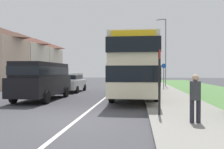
{
  "coord_description": "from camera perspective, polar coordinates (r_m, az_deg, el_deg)",
  "views": [
    {
      "loc": [
        2.22,
        -8.3,
        1.76
      ],
      "look_at": [
        0.79,
        4.4,
        1.6
      ],
      "focal_mm": 37.82,
      "sensor_mm": 36.0,
      "label": 1
    }
  ],
  "objects": [
    {
      "name": "lane_marking_centre",
      "position": [
        16.54,
        -1.32,
        -5.38
      ],
      "size": [
        0.14,
        60.0,
        0.01
      ],
      "primitive_type": "cube",
      "color": "silver",
      "rests_on": "ground_plane"
    },
    {
      "name": "pavement_near_side",
      "position": [
        14.54,
        14.3,
        -6.02
      ],
      "size": [
        3.2,
        68.0,
        0.12
      ],
      "primitive_type": "cube",
      "color": "gray",
      "rests_on": "ground_plane"
    },
    {
      "name": "parked_car_white",
      "position": [
        20.68,
        -9.98,
        -1.69
      ],
      "size": [
        1.99,
        4.31,
        1.62
      ],
      "color": "silver",
      "rests_on": "ground_plane"
    },
    {
      "name": "street_lamp_mid",
      "position": [
        26.97,
        12.62,
        6.22
      ],
      "size": [
        1.14,
        0.2,
        7.6
      ],
      "color": "slate",
      "rests_on": "ground_plane"
    },
    {
      "name": "cycle_route_sign",
      "position": [
        23.05,
        12.39,
        -0.13
      ],
      "size": [
        0.44,
        0.08,
        2.52
      ],
      "color": "slate",
      "rests_on": "ground_plane"
    },
    {
      "name": "ground_plane",
      "position": [
        8.77,
        -8.51,
        -10.87
      ],
      "size": [
        120.0,
        120.0,
        0.0
      ],
      "primitive_type": "plane",
      "color": "#424247"
    },
    {
      "name": "house_terrace_far_side",
      "position": [
        32.68,
        -22.26,
        3.56
      ],
      "size": [
        6.74,
        17.08,
        6.82
      ],
      "color": "#C1A88E",
      "rests_on": "ground_plane"
    },
    {
      "name": "double_decker_bus",
      "position": [
        16.31,
        5.55,
        2.06
      ],
      "size": [
        2.8,
        11.18,
        3.7
      ],
      "color": "beige",
      "rests_on": "ground_plane"
    },
    {
      "name": "parked_van_black",
      "position": [
        15.18,
        -16.46,
        -0.81
      ],
      "size": [
        2.11,
        5.5,
        2.3
      ],
      "color": "black",
      "rests_on": "ground_plane"
    },
    {
      "name": "bus_stop_sign",
      "position": [
        9.04,
        11.39,
        -0.69
      ],
      "size": [
        0.09,
        0.52,
        2.6
      ],
      "color": "black",
      "rests_on": "ground_plane"
    },
    {
      "name": "pedestrian_at_stop",
      "position": [
        8.0,
        19.48,
        -4.95
      ],
      "size": [
        0.34,
        0.34,
        1.67
      ],
      "color": "#23232D",
      "rests_on": "ground_plane"
    }
  ]
}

